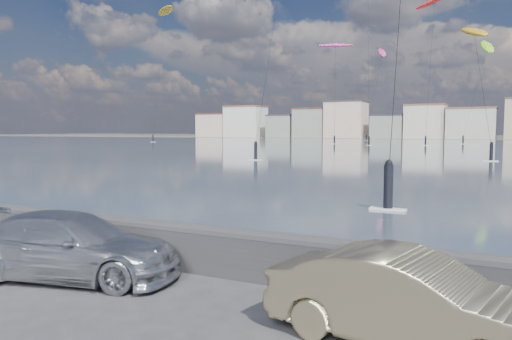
% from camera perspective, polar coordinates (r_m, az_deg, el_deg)
% --- Properties ---
extents(ground, '(700.00, 700.00, 0.00)m').
position_cam_1_polar(ground, '(9.42, -17.28, -15.02)').
color(ground, '#333335').
rests_on(ground, ground).
extents(bay_water, '(500.00, 177.00, 0.00)m').
position_cam_1_polar(bay_water, '(98.07, 23.28, 2.38)').
color(bay_water, '#3A4758').
rests_on(bay_water, ground).
extents(far_shore_strip, '(500.00, 60.00, 0.00)m').
position_cam_1_polar(far_shore_strip, '(206.44, 25.23, 3.27)').
color(far_shore_strip, '#4C473D').
rests_on(far_shore_strip, ground).
extents(seawall, '(400.00, 0.36, 1.08)m').
position_cam_1_polar(seawall, '(11.27, -7.63, -8.52)').
color(seawall, '#28282B').
rests_on(seawall, ground).
extents(far_buildings, '(240.79, 13.26, 14.60)m').
position_cam_1_polar(far_buildings, '(192.41, 25.56, 4.99)').
color(far_buildings, beige).
rests_on(far_buildings, ground).
extents(car_silver, '(5.09, 3.06, 1.38)m').
position_cam_1_polar(car_silver, '(11.35, -20.46, -8.12)').
color(car_silver, silver).
rests_on(car_silver, ground).
extents(car_champagne, '(4.35, 2.13, 1.37)m').
position_cam_1_polar(car_champagne, '(7.71, 17.13, -14.09)').
color(car_champagne, tan).
rests_on(car_champagne, ground).
extents(kitesurfer_2, '(5.92, 16.17, 16.57)m').
position_cam_1_polar(kitesurfer_2, '(68.17, 23.68, 14.04)').
color(kitesurfer_2, '#BF8C19').
rests_on(kitesurfer_2, ground).
extents(kitesurfer_7, '(6.91, 11.81, 24.79)m').
position_cam_1_polar(kitesurfer_7, '(129.94, 24.87, 12.54)').
color(kitesurfer_7, '#8CD826').
rests_on(kitesurfer_7, ground).
extents(kitesurfer_9, '(9.33, 11.31, 36.79)m').
position_cam_1_polar(kitesurfer_9, '(144.49, -10.32, 17.29)').
color(kitesurfer_9, '#BF8C19').
rests_on(kitesurfer_9, ground).
extents(kitesurfer_13, '(8.54, 10.70, 23.93)m').
position_cam_1_polar(kitesurfer_13, '(123.36, 9.08, 13.72)').
color(kitesurfer_13, '#E5338C').
rests_on(kitesurfer_13, ground).
extents(kitesurfer_14, '(5.47, 12.26, 29.35)m').
position_cam_1_polar(kitesurfer_14, '(164.17, 14.19, 12.68)').
color(kitesurfer_14, '#E5338C').
rests_on(kitesurfer_14, ground).
extents(kitesurfer_17, '(8.05, 8.42, 32.24)m').
position_cam_1_polar(kitesurfer_17, '(116.10, 19.71, 17.49)').
color(kitesurfer_17, red).
rests_on(kitesurfer_17, ground).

